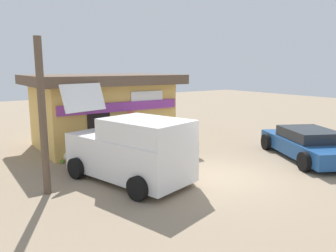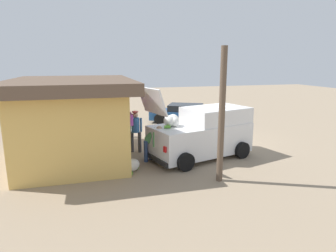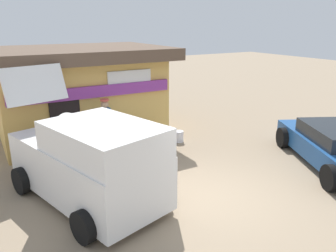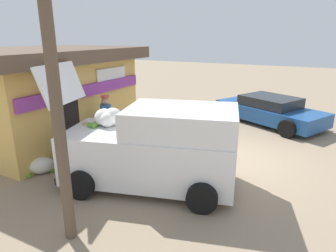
# 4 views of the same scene
# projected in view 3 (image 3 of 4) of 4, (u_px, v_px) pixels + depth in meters

# --- Properties ---
(ground_plane) EXTENTS (60.00, 60.00, 0.00)m
(ground_plane) POSITION_uv_depth(u_px,v_px,m) (213.00, 198.00, 7.91)
(ground_plane) COLOR gray
(storefront_bar) EXTENTS (6.20, 4.55, 3.13)m
(storefront_bar) POSITION_uv_depth(u_px,v_px,m) (79.00, 90.00, 11.98)
(storefront_bar) COLOR #E0B259
(storefront_bar) RESTS_ON ground_plane
(delivery_van) EXTENTS (2.98, 4.65, 2.90)m
(delivery_van) POSITION_uv_depth(u_px,v_px,m) (89.00, 161.00, 7.51)
(delivery_van) COLOR white
(delivery_van) RESTS_ON ground_plane
(vendor_standing) EXTENTS (0.45, 0.53, 1.77)m
(vendor_standing) POSITION_uv_depth(u_px,v_px,m) (106.00, 123.00, 10.21)
(vendor_standing) COLOR #4C4C51
(vendor_standing) RESTS_ON ground_plane
(customer_bending) EXTENTS (0.72, 0.72, 1.44)m
(customer_bending) POSITION_uv_depth(u_px,v_px,m) (64.00, 139.00, 9.24)
(customer_bending) COLOR navy
(customer_bending) RESTS_ON ground_plane
(unloaded_banana_pile) EXTENTS (0.85, 0.83, 0.43)m
(unloaded_banana_pile) POSITION_uv_depth(u_px,v_px,m) (31.00, 156.00, 9.84)
(unloaded_banana_pile) COLOR silver
(unloaded_banana_pile) RESTS_ON ground_plane
(paint_bucket) EXTENTS (0.33, 0.33, 0.38)m
(paint_bucket) POSITION_uv_depth(u_px,v_px,m) (179.00, 136.00, 11.56)
(paint_bucket) COLOR silver
(paint_bucket) RESTS_ON ground_plane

